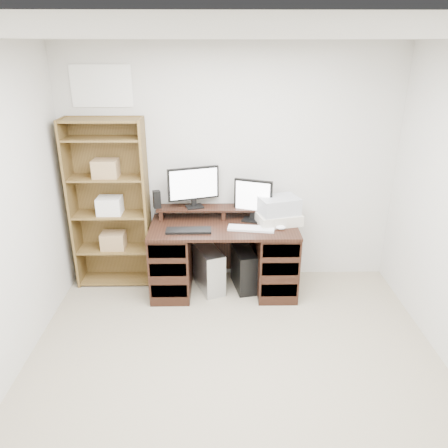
{
  "coord_description": "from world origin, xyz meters",
  "views": [
    {
      "loc": [
        -0.13,
        -2.46,
        2.47
      ],
      "look_at": [
        -0.07,
        1.43,
        0.85
      ],
      "focal_mm": 35.0,
      "sensor_mm": 36.0,
      "label": 1
    }
  ],
  "objects_px": {
    "monitor_wide": "(193,185)",
    "printer": "(278,218)",
    "tower_black": "(244,269)",
    "desk": "(224,257)",
    "bookshelf": "(110,203)",
    "tower_silver": "(209,269)",
    "monitor_small": "(253,199)"
  },
  "relations": [
    {
      "from": "monitor_wide",
      "to": "printer",
      "type": "distance_m",
      "value": 0.94
    },
    {
      "from": "monitor_wide",
      "to": "tower_black",
      "type": "height_order",
      "value": "monitor_wide"
    },
    {
      "from": "desk",
      "to": "monitor_wide",
      "type": "bearing_deg",
      "value": 144.78
    },
    {
      "from": "monitor_wide",
      "to": "bookshelf",
      "type": "bearing_deg",
      "value": 162.64
    },
    {
      "from": "printer",
      "to": "bookshelf",
      "type": "distance_m",
      "value": 1.76
    },
    {
      "from": "monitor_wide",
      "to": "tower_black",
      "type": "relative_size",
      "value": 1.11
    },
    {
      "from": "printer",
      "to": "tower_black",
      "type": "distance_m",
      "value": 0.68
    },
    {
      "from": "monitor_wide",
      "to": "bookshelf",
      "type": "relative_size",
      "value": 0.29
    },
    {
      "from": "desk",
      "to": "printer",
      "type": "distance_m",
      "value": 0.7
    },
    {
      "from": "monitor_wide",
      "to": "tower_black",
      "type": "distance_m",
      "value": 1.05
    },
    {
      "from": "desk",
      "to": "bookshelf",
      "type": "xyz_separation_m",
      "value": [
        -1.19,
        0.21,
        0.53
      ]
    },
    {
      "from": "tower_silver",
      "to": "bookshelf",
      "type": "height_order",
      "value": "bookshelf"
    },
    {
      "from": "desk",
      "to": "tower_silver",
      "type": "bearing_deg",
      "value": 172.52
    },
    {
      "from": "desk",
      "to": "tower_black",
      "type": "distance_m",
      "value": 0.28
    },
    {
      "from": "tower_black",
      "to": "bookshelf",
      "type": "xyz_separation_m",
      "value": [
        -1.4,
        0.17,
        0.7
      ]
    },
    {
      "from": "printer",
      "to": "bookshelf",
      "type": "relative_size",
      "value": 0.24
    },
    {
      "from": "monitor_wide",
      "to": "tower_silver",
      "type": "relative_size",
      "value": 1.13
    },
    {
      "from": "monitor_wide",
      "to": "printer",
      "type": "xyz_separation_m",
      "value": [
        0.87,
        -0.16,
        -0.3
      ]
    },
    {
      "from": "monitor_small",
      "to": "tower_silver",
      "type": "relative_size",
      "value": 0.94
    },
    {
      "from": "printer",
      "to": "tower_black",
      "type": "bearing_deg",
      "value": 169.39
    },
    {
      "from": "desk",
      "to": "tower_silver",
      "type": "height_order",
      "value": "desk"
    },
    {
      "from": "desk",
      "to": "monitor_small",
      "type": "height_order",
      "value": "monitor_small"
    },
    {
      "from": "monitor_small",
      "to": "bookshelf",
      "type": "distance_m",
      "value": 1.5
    },
    {
      "from": "monitor_small",
      "to": "bookshelf",
      "type": "height_order",
      "value": "bookshelf"
    },
    {
      "from": "monitor_small",
      "to": "desk",
      "type": "bearing_deg",
      "value": -135.98
    },
    {
      "from": "monitor_small",
      "to": "bookshelf",
      "type": "relative_size",
      "value": 0.24
    },
    {
      "from": "monitor_wide",
      "to": "printer",
      "type": "height_order",
      "value": "monitor_wide"
    },
    {
      "from": "printer",
      "to": "bookshelf",
      "type": "xyz_separation_m",
      "value": [
        -1.75,
        0.16,
        0.11
      ]
    },
    {
      "from": "monitor_wide",
      "to": "monitor_small",
      "type": "bearing_deg",
      "value": -25.8
    },
    {
      "from": "desk",
      "to": "tower_black",
      "type": "bearing_deg",
      "value": 11.18
    },
    {
      "from": "desk",
      "to": "tower_black",
      "type": "height_order",
      "value": "desk"
    },
    {
      "from": "tower_silver",
      "to": "tower_black",
      "type": "bearing_deg",
      "value": -17.98
    }
  ]
}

